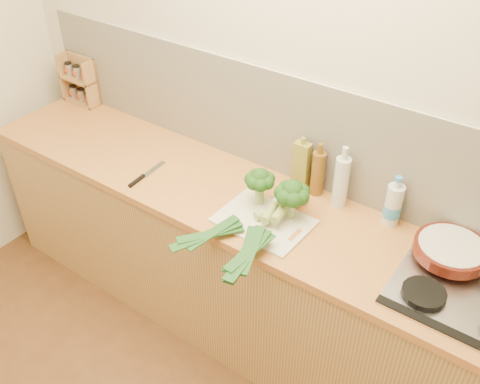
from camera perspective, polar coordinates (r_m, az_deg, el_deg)
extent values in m
plane|color=beige|center=(2.54, 5.40, 9.48)|extent=(3.50, 0.00, 3.50)
cube|color=silver|center=(2.59, 5.12, 6.84)|extent=(3.20, 0.02, 0.54)
cube|color=tan|center=(2.85, 1.26, -8.60)|extent=(3.20, 0.60, 0.86)
cube|color=#CF833D|center=(2.55, 1.39, -1.47)|extent=(3.20, 0.62, 0.04)
cube|color=silver|center=(2.28, 23.47, -10.05)|extent=(0.58, 0.50, 0.01)
cube|color=black|center=(2.11, 21.78, -13.82)|extent=(0.58, 0.04, 0.01)
cylinder|color=black|center=(2.19, 19.01, -10.22)|extent=(0.17, 0.17, 0.03)
cylinder|color=black|center=(2.37, 20.97, -6.59)|extent=(0.17, 0.17, 0.03)
cube|color=silver|center=(2.42, 2.54, -3.11)|extent=(0.42, 0.32, 0.01)
cylinder|color=#95B267|center=(2.49, 2.09, -0.30)|extent=(0.04, 0.04, 0.09)
sphere|color=#14350E|center=(2.43, 2.14, 1.57)|extent=(0.09, 0.09, 0.09)
sphere|color=#14350E|center=(2.42, 2.91, 0.97)|extent=(0.07, 0.07, 0.07)
sphere|color=#14350E|center=(2.45, 3.02, 1.44)|extent=(0.07, 0.07, 0.07)
sphere|color=#14350E|center=(2.47, 2.46, 1.78)|extent=(0.07, 0.07, 0.07)
sphere|color=#14350E|center=(2.47, 1.66, 1.76)|extent=(0.07, 0.07, 0.07)
sphere|color=#14350E|center=(2.44, 1.20, 1.38)|extent=(0.07, 0.07, 0.07)
sphere|color=#14350E|center=(2.42, 1.44, 0.92)|extent=(0.07, 0.07, 0.07)
sphere|color=#14350E|center=(2.41, 2.21, 0.74)|extent=(0.07, 0.07, 0.07)
cylinder|color=#95B267|center=(2.42, 5.46, -1.81)|extent=(0.04, 0.04, 0.08)
sphere|color=#14350E|center=(2.36, 5.60, 0.15)|extent=(0.10, 0.10, 0.10)
sphere|color=#14350E|center=(2.35, 6.53, -0.56)|extent=(0.07, 0.07, 0.07)
sphere|color=#14350E|center=(2.38, 6.60, 0.01)|extent=(0.07, 0.07, 0.07)
sphere|color=#14350E|center=(2.40, 5.91, 0.43)|extent=(0.07, 0.07, 0.07)
sphere|color=#14350E|center=(2.40, 4.98, 0.40)|extent=(0.07, 0.07, 0.07)
sphere|color=#14350E|center=(2.37, 4.49, -0.06)|extent=(0.07, 0.07, 0.07)
sphere|color=#14350E|center=(2.34, 4.81, -0.62)|extent=(0.07, 0.07, 0.07)
sphere|color=#14350E|center=(2.33, 5.73, -0.84)|extent=(0.07, 0.07, 0.07)
cylinder|color=white|center=(2.50, 5.88, -1.00)|extent=(0.09, 0.13, 0.04)
cylinder|color=#90A653|center=(2.43, 3.25, -2.03)|extent=(0.10, 0.16, 0.04)
cube|color=#19481A|center=(2.31, -3.15, -4.50)|extent=(0.20, 0.27, 0.02)
cube|color=#19481A|center=(2.30, -3.59, -4.63)|extent=(0.18, 0.33, 0.01)
cube|color=#19481A|center=(2.31, -2.94, -4.34)|extent=(0.10, 0.28, 0.02)
cylinder|color=white|center=(2.48, 4.06, -0.72)|extent=(0.06, 0.11, 0.04)
cylinder|color=#90A653|center=(2.39, 3.18, -2.22)|extent=(0.07, 0.13, 0.04)
cube|color=#19481A|center=(2.20, 0.68, -6.44)|extent=(0.06, 0.30, 0.02)
cube|color=#19481A|center=(2.18, 0.48, -6.73)|extent=(0.12, 0.34, 0.01)
cube|color=#19481A|center=(2.20, 0.78, -6.20)|extent=(0.16, 0.27, 0.02)
cylinder|color=white|center=(2.46, 5.56, -0.53)|extent=(0.05, 0.12, 0.04)
cylinder|color=#90A653|center=(2.37, 4.36, -2.11)|extent=(0.06, 0.15, 0.04)
cube|color=#19481A|center=(2.17, 1.11, -6.36)|extent=(0.06, 0.30, 0.02)
cube|color=#19481A|center=(2.16, 0.87, -6.64)|extent=(0.09, 0.34, 0.01)
cube|color=#19481A|center=(2.18, 1.24, -6.13)|extent=(0.13, 0.28, 0.02)
cube|color=silver|center=(2.80, -9.14, 2.43)|extent=(0.04, 0.17, 0.00)
cylinder|color=black|center=(2.71, -10.97, 1.19)|extent=(0.03, 0.11, 0.02)
cylinder|color=#54180E|center=(2.36, 21.59, -5.74)|extent=(0.30, 0.30, 0.05)
cylinder|color=beige|center=(2.34, 21.72, -5.28)|extent=(0.27, 0.27, 0.00)
cube|color=#B37E4D|center=(3.50, -16.32, 11.59)|extent=(0.25, 0.01, 0.30)
cube|color=#B37E4D|center=(3.54, -16.42, 9.27)|extent=(0.25, 0.10, 0.01)
cube|color=#B37E4D|center=(3.48, -16.85, 11.48)|extent=(0.25, 0.10, 0.01)
cube|color=#B37E4D|center=(3.57, -18.07, 11.72)|extent=(0.01, 0.10, 0.30)
cube|color=#B37E4D|center=(3.40, -15.51, 10.92)|extent=(0.01, 0.10, 0.30)
cylinder|color=gray|center=(3.58, -17.33, 10.14)|extent=(0.04, 0.04, 0.07)
cylinder|color=gray|center=(3.52, -16.53, 9.88)|extent=(0.04, 0.04, 0.07)
cylinder|color=gray|center=(3.47, -15.72, 9.60)|extent=(0.04, 0.04, 0.07)
cylinder|color=gray|center=(3.52, -17.78, 12.36)|extent=(0.04, 0.04, 0.07)
cylinder|color=gray|center=(3.46, -16.97, 12.12)|extent=(0.04, 0.04, 0.07)
cylinder|color=gray|center=(3.41, -16.15, 11.87)|extent=(0.04, 0.04, 0.07)
cube|color=olive|center=(2.58, 6.54, 2.76)|extent=(0.08, 0.05, 0.25)
cylinder|color=olive|center=(2.50, 6.76, 5.46)|extent=(0.02, 0.02, 0.03)
cylinder|color=silver|center=(2.49, 10.71, 1.02)|extent=(0.07, 0.07, 0.26)
cylinder|color=silver|center=(2.40, 11.13, 4.07)|extent=(0.03, 0.03, 0.06)
cylinder|color=brown|center=(2.56, 8.29, 1.97)|extent=(0.06, 0.06, 0.23)
cylinder|color=brown|center=(2.48, 8.57, 4.61)|extent=(0.03, 0.03, 0.05)
cylinder|color=silver|center=(2.45, 16.01, -1.35)|extent=(0.08, 0.08, 0.20)
cylinder|color=silver|center=(2.38, 16.47, 0.84)|extent=(0.03, 0.03, 0.03)
cylinder|color=#3792CF|center=(2.47, 15.90, -1.90)|extent=(0.08, 0.08, 0.06)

